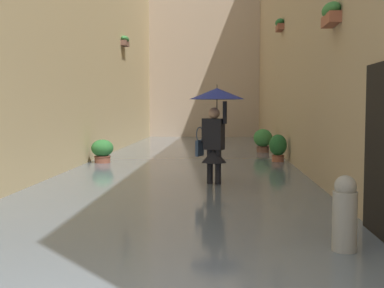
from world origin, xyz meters
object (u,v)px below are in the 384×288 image
Objects in this scene: person_wading at (216,115)px; potted_plant_near_right at (102,152)px; potted_plant_far_left at (278,148)px; mooring_bollard at (345,220)px; potted_plant_near_left at (263,141)px.

potted_plant_near_right is (3.16, -3.66, -1.07)m from person_wading.
person_wading is 4.96m from potted_plant_near_right.
potted_plant_far_left is 8.87m from mooring_bollard.
potted_plant_near_right is at bearing 6.57° from potted_plant_far_left.
potted_plant_near_right is 4.90m from potted_plant_far_left.
potted_plant_near_left is at bearing -90.45° from mooring_bollard.
mooring_bollard is at bearing 89.55° from potted_plant_near_left.
potted_plant_far_left is at bearing -91.78° from mooring_bollard.
person_wading reaches higher than mooring_bollard.
potted_plant_far_left reaches higher than potted_plant_near_right.
potted_plant_near_right is 9.49m from mooring_bollard.
potted_plant_far_left is (-4.87, -0.56, 0.07)m from potted_plant_near_right.
potted_plant_near_left is 11.81m from mooring_bollard.
potted_plant_near_left is 1.02× the size of potted_plant_far_left.
mooring_bollard reaches higher than potted_plant_far_left.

